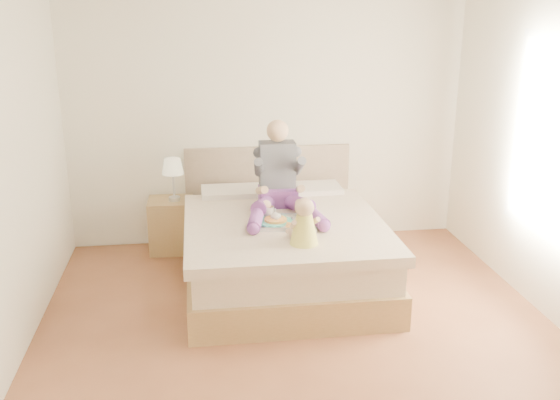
{
  "coord_description": "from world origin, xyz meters",
  "views": [
    {
      "loc": [
        -0.72,
        -4.11,
        2.4
      ],
      "look_at": [
        -0.03,
        0.91,
        0.79
      ],
      "focal_mm": 40.0,
      "sensor_mm": 36.0,
      "label": 1
    }
  ],
  "objects": [
    {
      "name": "nightstand",
      "position": [
        -1.0,
        1.88,
        0.27
      ],
      "size": [
        0.44,
        0.4,
        0.54
      ],
      "rotation": [
        0.0,
        0.0,
        -0.02
      ],
      "color": "olive",
      "rests_on": "ground"
    },
    {
      "name": "bed",
      "position": [
        0.0,
        1.08,
        0.32
      ],
      "size": [
        1.7,
        2.18,
        1.0
      ],
      "color": "olive",
      "rests_on": "ground"
    },
    {
      "name": "adult",
      "position": [
        0.01,
        1.23,
        0.85
      ],
      "size": [
        0.69,
        0.97,
        0.82
      ],
      "rotation": [
        0.0,
        0.0,
        -0.02
      ],
      "color": "#6A3380",
      "rests_on": "bed"
    },
    {
      "name": "lamp",
      "position": [
        -0.96,
        1.85,
        0.86
      ],
      "size": [
        0.21,
        0.21,
        0.43
      ],
      "color": "silver",
      "rests_on": "nightstand"
    },
    {
      "name": "tray",
      "position": [
        0.02,
        0.81,
        0.64
      ],
      "size": [
        0.54,
        0.45,
        0.14
      ],
      "rotation": [
        0.0,
        0.0,
        -0.15
      ],
      "color": "silver",
      "rests_on": "bed"
    },
    {
      "name": "baby",
      "position": [
        0.08,
        0.36,
        0.76
      ],
      "size": [
        0.25,
        0.34,
        0.37
      ],
      "rotation": [
        0.0,
        0.0,
        0.26
      ],
      "color": "#DED646",
      "rests_on": "bed"
    },
    {
      "name": "room",
      "position": [
        0.08,
        0.01,
        1.51
      ],
      "size": [
        4.02,
        4.22,
        2.71
      ],
      "color": "brown",
      "rests_on": "ground"
    }
  ]
}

